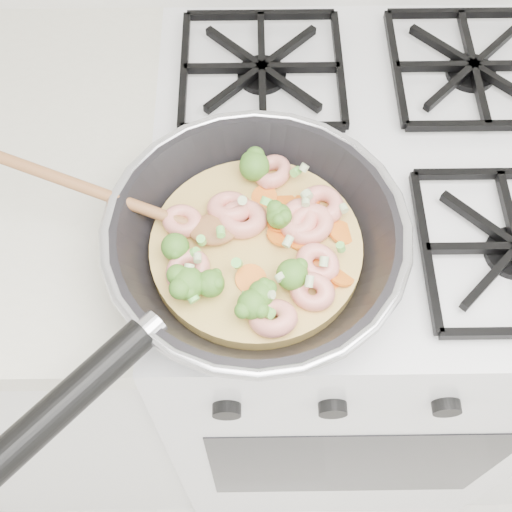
{
  "coord_description": "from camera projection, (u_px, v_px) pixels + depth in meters",
  "views": [
    {
      "loc": [
        -0.17,
        1.15,
        1.6
      ],
      "look_at": [
        -0.16,
        1.54,
        0.93
      ],
      "focal_mm": 46.84,
      "sensor_mm": 36.0,
      "label": 1
    }
  ],
  "objects": [
    {
      "name": "stove",
      "position": [
        340.0,
        304.0,
        1.27
      ],
      "size": [
        0.6,
        0.6,
        0.92
      ],
      "color": "white",
      "rests_on": "ground"
    },
    {
      "name": "skillet",
      "position": [
        252.0,
        245.0,
        0.75
      ],
      "size": [
        0.49,
        0.44,
        0.11
      ],
      "rotation": [
        0.0,
        0.0,
        -0.21
      ],
      "color": "black",
      "rests_on": "stove"
    }
  ]
}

